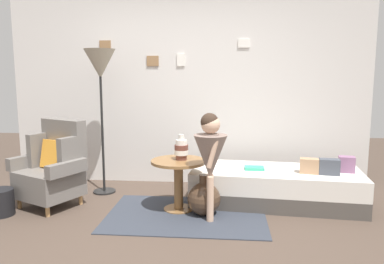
# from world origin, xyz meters

# --- Properties ---
(ground_plane) EXTENTS (12.00, 12.00, 0.00)m
(ground_plane) POSITION_xyz_m (0.00, 0.00, 0.00)
(ground_plane) COLOR #4C3D33
(gallery_wall) EXTENTS (4.80, 0.12, 2.60)m
(gallery_wall) POSITION_xyz_m (-0.00, 1.95, 1.30)
(gallery_wall) COLOR silver
(gallery_wall) RESTS_ON ground
(rug) EXTENTS (1.67, 1.15, 0.01)m
(rug) POSITION_xyz_m (0.12, 0.66, 0.01)
(rug) COLOR #333842
(rug) RESTS_ON ground
(armchair) EXTENTS (0.90, 0.81, 0.97)m
(armchair) POSITION_xyz_m (-1.41, 0.86, 0.44)
(armchair) COLOR tan
(armchair) RESTS_ON ground
(daybed) EXTENTS (1.97, 0.97, 0.40)m
(daybed) POSITION_xyz_m (1.10, 1.13, 0.20)
(daybed) COLOR #4C4742
(daybed) RESTS_ON ground
(pillow_head) EXTENTS (0.19, 0.15, 0.18)m
(pillow_head) POSITION_xyz_m (1.87, 1.09, 0.49)
(pillow_head) COLOR gray
(pillow_head) RESTS_ON daybed
(pillow_mid) EXTENTS (0.23, 0.15, 0.17)m
(pillow_mid) POSITION_xyz_m (1.65, 0.96, 0.49)
(pillow_mid) COLOR #474C56
(pillow_mid) RESTS_ON daybed
(pillow_back) EXTENTS (0.22, 0.16, 0.16)m
(pillow_back) POSITION_xyz_m (1.44, 1.00, 0.48)
(pillow_back) COLOR tan
(pillow_back) RESTS_ON daybed
(side_table) EXTENTS (0.60, 0.60, 0.56)m
(side_table) POSITION_xyz_m (0.02, 0.81, 0.40)
(side_table) COLOR olive
(side_table) RESTS_ON ground
(vase_striped) EXTENTS (0.15, 0.15, 0.28)m
(vase_striped) POSITION_xyz_m (0.04, 0.84, 0.68)
(vase_striped) COLOR brown
(vase_striped) RESTS_ON side_table
(floor_lamp) EXTENTS (0.38, 0.38, 1.78)m
(floor_lamp) POSITION_xyz_m (-1.00, 1.36, 1.54)
(floor_lamp) COLOR black
(floor_lamp) RESTS_ON ground
(person_child) EXTENTS (0.34, 0.34, 1.10)m
(person_child) POSITION_xyz_m (0.37, 0.55, 0.70)
(person_child) COLOR #D8AD8E
(person_child) RESTS_ON ground
(book_on_daybed) EXTENTS (0.22, 0.16, 0.03)m
(book_on_daybed) POSITION_xyz_m (0.85, 1.12, 0.42)
(book_on_daybed) COLOR #39B28A
(book_on_daybed) RESTS_ON daybed
(demijohn_near) EXTENTS (0.35, 0.35, 0.44)m
(demijohn_near) POSITION_xyz_m (0.30, 0.68, 0.18)
(demijohn_near) COLOR #473323
(demijohn_near) RESTS_ON ground
(magazine_basket) EXTENTS (0.28, 0.28, 0.28)m
(magazine_basket) POSITION_xyz_m (-1.85, 0.49, 0.14)
(magazine_basket) COLOR black
(magazine_basket) RESTS_ON ground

